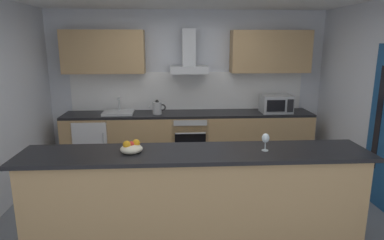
% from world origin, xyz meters
% --- Properties ---
extents(ground, '(5.74, 4.90, 0.02)m').
position_xyz_m(ground, '(0.00, 0.00, -0.01)').
color(ground, slate).
extents(wall_back, '(5.74, 0.12, 2.60)m').
position_xyz_m(wall_back, '(0.00, 2.01, 1.30)').
color(wall_back, silver).
rests_on(wall_back, ground).
extents(backsplash_tile, '(4.03, 0.02, 0.66)m').
position_xyz_m(backsplash_tile, '(0.00, 1.94, 1.23)').
color(backsplash_tile, white).
extents(counter_back, '(4.17, 0.60, 0.90)m').
position_xyz_m(counter_back, '(0.00, 1.63, 0.45)').
color(counter_back, tan).
rests_on(counter_back, ground).
extents(counter_island, '(3.49, 0.64, 1.00)m').
position_xyz_m(counter_island, '(-0.05, -0.72, 0.51)').
color(counter_island, tan).
rests_on(counter_island, ground).
extents(upper_cabinets, '(4.12, 0.32, 0.70)m').
position_xyz_m(upper_cabinets, '(0.00, 1.78, 1.91)').
color(upper_cabinets, tan).
extents(oven, '(0.60, 0.62, 0.80)m').
position_xyz_m(oven, '(0.01, 1.60, 0.46)').
color(oven, slate).
rests_on(oven, ground).
extents(refrigerator, '(0.58, 0.60, 0.85)m').
position_xyz_m(refrigerator, '(-1.60, 1.60, 0.43)').
color(refrigerator, white).
rests_on(refrigerator, ground).
extents(microwave, '(0.50, 0.38, 0.30)m').
position_xyz_m(microwave, '(1.48, 1.57, 1.05)').
color(microwave, '#B7BABC').
rests_on(microwave, counter_back).
extents(sink, '(0.50, 0.40, 0.26)m').
position_xyz_m(sink, '(-1.17, 1.61, 0.93)').
color(sink, silver).
rests_on(sink, counter_back).
extents(kettle, '(0.29, 0.15, 0.24)m').
position_xyz_m(kettle, '(-0.53, 1.57, 1.01)').
color(kettle, '#B7BABC').
rests_on(kettle, counter_back).
extents(range_hood, '(0.62, 0.45, 0.72)m').
position_xyz_m(range_hood, '(0.01, 1.73, 1.79)').
color(range_hood, '#B7BABC').
extents(wine_glass, '(0.08, 0.08, 0.18)m').
position_xyz_m(wine_glass, '(0.65, -0.73, 1.13)').
color(wine_glass, silver).
rests_on(wine_glass, counter_island).
extents(fruit_bowl, '(0.22, 0.22, 0.13)m').
position_xyz_m(fruit_bowl, '(-0.68, -0.70, 1.05)').
color(fruit_bowl, beige).
rests_on(fruit_bowl, counter_island).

